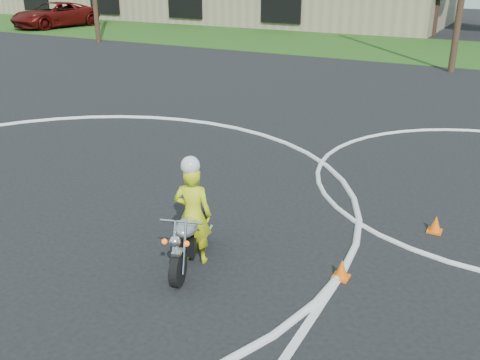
% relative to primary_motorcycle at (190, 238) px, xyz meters
% --- Properties ---
extents(grass_strip, '(120.00, 10.00, 0.02)m').
position_rel_primary_motorcycle_xyz_m(grass_strip, '(-3.85, 24.87, -0.45)').
color(grass_strip, '#1E4714').
rests_on(grass_strip, ground).
extents(course_markings, '(19.05, 19.05, 0.12)m').
position_rel_primary_motorcycle_xyz_m(course_markings, '(-1.68, 2.22, -0.45)').
color(course_markings, silver).
rests_on(course_markings, ground).
extents(primary_motorcycle, '(0.73, 1.74, 0.94)m').
position_rel_primary_motorcycle_xyz_m(primary_motorcycle, '(0.00, 0.00, 0.00)').
color(primary_motorcycle, black).
rests_on(primary_motorcycle, ground).
extents(rider_primary_grp, '(0.66, 0.53, 1.74)m').
position_rel_primary_motorcycle_xyz_m(rider_primary_grp, '(-0.01, 0.13, 0.38)').
color(rider_primary_grp, '#C7D616').
rests_on(rider_primary_grp, ground).
extents(pickup_grp, '(3.91, 6.81, 1.79)m').
position_rel_primary_motorcycle_xyz_m(pickup_grp, '(-27.34, 23.72, 0.44)').
color(pickup_grp, '#4F0A09').
rests_on(pickup_grp, ground).
extents(traffic_cones, '(16.23, 10.83, 0.30)m').
position_rel_primary_motorcycle_xyz_m(traffic_cones, '(2.49, 1.25, -0.32)').
color(traffic_cones, '#FA610D').
rests_on(traffic_cones, ground).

